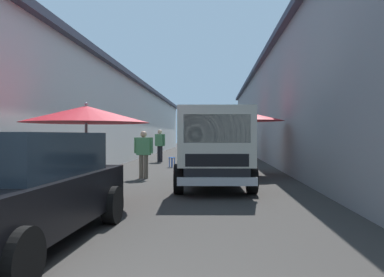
% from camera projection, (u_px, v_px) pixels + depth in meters
% --- Properties ---
extents(ground, '(90.00, 90.00, 0.00)m').
position_uv_depth(ground, '(192.00, 168.00, 16.09)').
color(ground, '#33302D').
extents(building_left_whitewash, '(49.80, 7.50, 4.60)m').
position_uv_depth(building_left_whitewash, '(54.00, 117.00, 18.74)').
color(building_left_whitewash, silver).
rests_on(building_left_whitewash, ground).
extents(building_right_concrete, '(49.80, 7.50, 5.54)m').
position_uv_depth(building_right_concrete, '(344.00, 106.00, 17.87)').
color(building_right_concrete, gray).
rests_on(building_right_concrete, ground).
extents(fruit_stall_far_right, '(2.61, 2.61, 2.09)m').
position_uv_depth(fruit_stall_far_right, '(86.00, 124.00, 7.77)').
color(fruit_stall_far_right, '#9E9EA3').
rests_on(fruit_stall_far_right, ground).
extents(fruit_stall_near_left, '(2.51, 2.51, 2.40)m').
position_uv_depth(fruit_stall_near_left, '(225.00, 126.00, 20.10)').
color(fruit_stall_near_left, '#9E9EA3').
rests_on(fruit_stall_near_left, ground).
extents(fruit_stall_near_right, '(2.58, 2.58, 2.29)m').
position_uv_depth(fruit_stall_near_right, '(247.00, 126.00, 13.42)').
color(fruit_stall_near_right, '#9E9EA3').
rests_on(fruit_stall_near_right, ground).
extents(hatchback_car, '(3.98, 2.05, 1.45)m').
position_uv_depth(hatchback_car, '(15.00, 188.00, 4.83)').
color(hatchback_car, black).
rests_on(hatchback_car, ground).
extents(delivery_truck, '(5.00, 2.17, 2.08)m').
position_uv_depth(delivery_truck, '(214.00, 149.00, 9.72)').
color(delivery_truck, black).
rests_on(delivery_truck, ground).
extents(vendor_by_crates, '(0.23, 0.62, 1.54)m').
position_uv_depth(vendor_by_crates, '(144.00, 151.00, 12.22)').
color(vendor_by_crates, '#665B4C').
rests_on(vendor_by_crates, ground).
extents(vendor_in_shade, '(0.42, 0.58, 1.67)m').
position_uv_depth(vendor_in_shade, '(160.00, 143.00, 19.48)').
color(vendor_in_shade, '#232328').
rests_on(vendor_in_shade, ground).
extents(plastic_stool, '(0.30, 0.30, 0.43)m').
position_uv_depth(plastic_stool, '(172.00, 160.00, 16.40)').
color(plastic_stool, '#194CB2').
rests_on(plastic_stool, ground).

